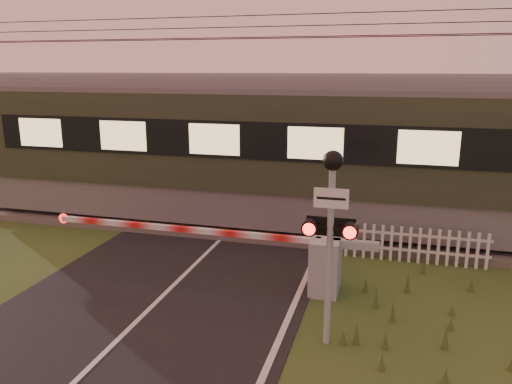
% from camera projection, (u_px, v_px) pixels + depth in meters
% --- Properties ---
extents(ground, '(160.00, 160.00, 0.00)m').
position_uv_depth(ground, '(134.00, 325.00, 9.38)').
color(ground, '#324C1D').
rests_on(ground, ground).
extents(road, '(6.00, 140.00, 0.03)m').
position_uv_depth(road, '(129.00, 330.00, 9.15)').
color(road, black).
rests_on(road, ground).
extents(track_bed, '(140.00, 3.40, 0.39)m').
position_uv_depth(track_bed, '(238.00, 221.00, 15.44)').
color(track_bed, '#47423D').
rests_on(track_bed, ground).
extents(overhead_wires, '(120.00, 0.62, 0.62)m').
position_uv_depth(overhead_wires, '(236.00, 30.00, 14.06)').
color(overhead_wires, black).
rests_on(overhead_wires, ground).
extents(boom_gate, '(7.64, 0.93, 1.24)m').
position_uv_depth(boom_gate, '(309.00, 260.00, 10.73)').
color(boom_gate, gray).
rests_on(boom_gate, ground).
extents(crossing_signal, '(0.87, 0.36, 3.41)m').
position_uv_depth(crossing_signal, '(331.00, 215.00, 8.20)').
color(crossing_signal, gray).
rests_on(crossing_signal, ground).
extents(picket_fence, '(3.54, 0.08, 0.91)m').
position_uv_depth(picket_fence, '(415.00, 245.00, 12.25)').
color(picket_fence, silver).
rests_on(picket_fence, ground).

